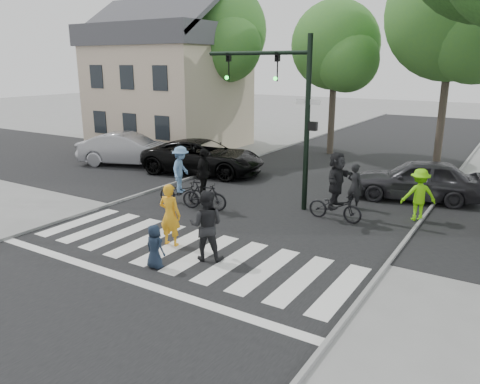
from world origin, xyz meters
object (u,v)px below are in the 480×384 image
at_px(pedestrian_adult, 206,225).
at_px(car_grey, 417,180).
at_px(pedestrian_child, 155,247).
at_px(cyclist_mid, 204,185).
at_px(traffic_signal, 285,98).
at_px(pedestrian_woman, 170,215).
at_px(car_suv, 203,157).
at_px(cyclist_right, 336,190).
at_px(car_silver, 128,149).
at_px(cyclist_left, 181,179).

height_order(pedestrian_adult, car_grey, pedestrian_adult).
distance_m(pedestrian_child, cyclist_mid, 5.02).
distance_m(traffic_signal, pedestrian_woman, 6.01).
relative_size(pedestrian_woman, cyclist_mid, 0.82).
bearing_deg(pedestrian_woman, car_suv, -67.17).
relative_size(pedestrian_woman, pedestrian_adult, 0.95).
distance_m(pedestrian_adult, cyclist_right, 5.17).
bearing_deg(pedestrian_woman, traffic_signal, -108.53).
bearing_deg(cyclist_mid, cyclist_right, 17.21).
height_order(pedestrian_woman, pedestrian_child, pedestrian_woman).
xyz_separation_m(pedestrian_adult, car_suv, (-6.04, 8.09, -0.16)).
distance_m(cyclist_mid, car_silver, 8.77).
height_order(pedestrian_woman, car_suv, pedestrian_woman).
bearing_deg(pedestrian_child, cyclist_right, -108.42).
height_order(pedestrian_woman, cyclist_right, cyclist_right).
relative_size(pedestrian_woman, cyclist_left, 0.84).
distance_m(cyclist_mid, cyclist_right, 4.59).
distance_m(cyclist_left, cyclist_mid, 1.17).
distance_m(pedestrian_adult, car_grey, 9.49).
relative_size(car_suv, car_silver, 1.15).
bearing_deg(cyclist_right, pedestrian_child, -112.77).
bearing_deg(cyclist_right, car_suv, 157.49).
bearing_deg(cyclist_left, car_silver, 149.42).
distance_m(pedestrian_child, car_suv, 10.62).
bearing_deg(cyclist_left, car_grey, 35.31).
bearing_deg(cyclist_mid, pedestrian_child, -68.20).
xyz_separation_m(traffic_signal, pedestrian_woman, (-1.00, -5.12, -2.99)).
bearing_deg(pedestrian_adult, cyclist_right, -133.28).
bearing_deg(cyclist_right, car_silver, 167.43).
xyz_separation_m(pedestrian_woman, cyclist_mid, (-1.18, 3.23, -0.00)).
relative_size(traffic_signal, pedestrian_adult, 3.14).
bearing_deg(cyclist_right, car_grey, 66.30).
xyz_separation_m(pedestrian_woman, pedestrian_adult, (1.47, -0.28, 0.05)).
xyz_separation_m(cyclist_right, car_grey, (1.74, 3.97, -0.24)).
bearing_deg(car_silver, car_suv, -104.80).
relative_size(cyclist_left, cyclist_mid, 0.98).
relative_size(cyclist_right, car_suv, 0.41).
bearing_deg(car_grey, cyclist_mid, -62.50).
relative_size(cyclist_right, car_grey, 0.50).
bearing_deg(car_suv, cyclist_right, -123.35).
bearing_deg(car_silver, cyclist_right, -124.03).
bearing_deg(cyclist_mid, traffic_signal, 40.95).
bearing_deg(car_silver, pedestrian_child, -153.62).
xyz_separation_m(traffic_signal, car_suv, (-5.57, 2.69, -3.11)).
bearing_deg(car_grey, cyclist_right, -37.20).
height_order(cyclist_left, car_grey, cyclist_left).
bearing_deg(car_suv, cyclist_left, -164.06).
relative_size(pedestrian_child, cyclist_right, 0.50).
bearing_deg(pedestrian_child, pedestrian_adult, -120.49).
distance_m(cyclist_mid, car_suv, 5.70).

